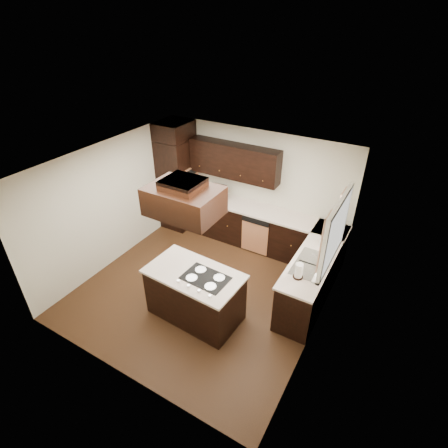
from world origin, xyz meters
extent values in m
cube|color=#52311A|center=(0.00, 0.00, -0.01)|extent=(4.20, 4.20, 0.02)
cube|color=silver|center=(0.00, 0.00, 2.51)|extent=(4.20, 4.20, 0.02)
cube|color=beige|center=(0.00, 2.11, 1.25)|extent=(4.20, 0.02, 2.50)
cube|color=beige|center=(0.00, -2.11, 1.25)|extent=(4.20, 0.02, 2.50)
cube|color=beige|center=(-2.11, 0.00, 1.25)|extent=(0.02, 4.20, 2.50)
cube|color=beige|center=(2.11, 0.00, 1.25)|extent=(0.02, 4.20, 2.50)
cube|color=black|center=(-1.78, 1.71, 1.06)|extent=(0.65, 0.75, 2.12)
cube|color=tan|center=(-1.43, 1.71, 1.12)|extent=(0.05, 0.62, 0.78)
cube|color=black|center=(0.03, 1.80, 0.44)|extent=(2.93, 0.60, 0.88)
cube|color=black|center=(1.80, 0.90, 0.44)|extent=(0.60, 2.40, 0.88)
cube|color=#F7E2D0|center=(0.03, 1.79, 0.90)|extent=(2.93, 0.63, 0.04)
cube|color=#F7E2D0|center=(1.79, 0.90, 0.90)|extent=(0.63, 2.40, 0.04)
cube|color=black|center=(-0.43, 1.93, 1.81)|extent=(2.00, 0.34, 0.72)
cube|color=tan|center=(0.33, 1.50, 0.40)|extent=(0.60, 0.05, 0.72)
cube|color=white|center=(2.07, 0.55, 1.65)|extent=(0.06, 1.32, 1.12)
cube|color=white|center=(2.10, 0.55, 1.65)|extent=(0.00, 1.20, 1.00)
cube|color=beige|center=(2.01, 0.13, 1.70)|extent=(0.02, 0.34, 0.90)
cube|color=beige|center=(2.01, 0.97, 1.70)|extent=(0.02, 0.34, 0.90)
cube|color=silver|center=(1.80, 0.55, 0.92)|extent=(0.52, 0.84, 0.01)
cube|color=black|center=(0.24, -0.61, 0.44)|extent=(1.55, 0.91, 0.88)
cube|color=#F7E2D0|center=(0.24, -0.61, 0.90)|extent=(1.61, 0.96, 0.04)
cube|color=black|center=(0.47, -0.62, 0.93)|extent=(0.74, 0.51, 0.01)
cube|color=black|center=(0.10, -0.55, 2.16)|extent=(1.05, 0.72, 0.42)
cube|color=black|center=(0.10, -0.55, 2.44)|extent=(0.55, 0.50, 0.13)
cylinder|color=silver|center=(-0.85, 1.70, 0.97)|extent=(0.15, 0.15, 0.10)
cone|color=silver|center=(-0.85, 1.70, 1.15)|extent=(0.13, 0.13, 0.26)
cube|color=black|center=(-0.75, 1.79, 1.09)|extent=(0.42, 0.15, 0.34)
imported|color=white|center=(-1.04, 1.79, 0.95)|extent=(0.32, 0.32, 0.06)
imported|color=white|center=(1.79, 1.13, 1.00)|extent=(0.10, 0.10, 0.17)
cylinder|color=white|center=(1.72, 0.13, 1.05)|extent=(0.16, 0.16, 0.26)
camera|label=1|loc=(2.82, -4.10, 4.54)|focal=28.00mm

